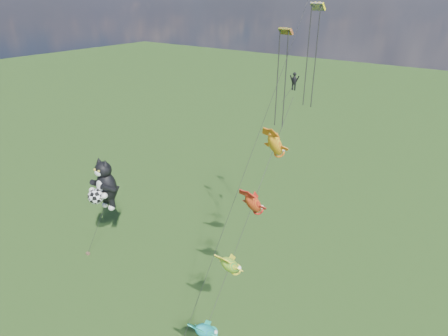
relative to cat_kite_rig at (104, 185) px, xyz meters
The scene contains 4 objects.
ground 10.74m from the cat_kite_rig, 80.65° to the right, with size 300.00×300.00×0.00m, color #15350D.
cat_kite_rig is the anchor object (origin of this frame).
fish_windsock_rig 18.75m from the cat_kite_rig, ahead, with size 1.28×15.96×18.86m.
parafoil_rig 22.21m from the cat_kite_rig, 19.95° to the left, with size 2.33×17.55×27.87m.
Camera 1 is at (29.05, -13.12, 25.76)m, focal length 30.00 mm.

